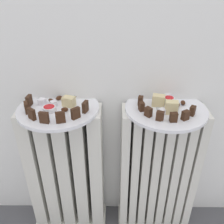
{
  "coord_description": "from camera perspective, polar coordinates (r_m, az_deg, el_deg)",
  "views": [
    {
      "loc": [
        0.01,
        -0.49,
        1.07
      ],
      "look_at": [
        0.0,
        0.28,
        0.62
      ],
      "focal_mm": 38.15,
      "sensor_mm": 36.0,
      "label": 1
    }
  ],
  "objects": [
    {
      "name": "jam_bowl_left",
      "position": [
        0.88,
        -14.81,
        0.8
      ],
      "size": [
        0.05,
        0.05,
        0.02
      ],
      "color": "white",
      "rests_on": "plate_left"
    },
    {
      "name": "dark_cake_slice_right_2",
      "position": [
        0.83,
        8.71,
        0.02
      ],
      "size": [
        0.03,
        0.03,
        0.03
      ],
      "primitive_type": "cube",
      "rotation": [
        0.0,
        0.0,
        -0.88
      ],
      "color": "#382114",
      "rests_on": "plate_right"
    },
    {
      "name": "marble_cake_slice_left_0",
      "position": [
        0.9,
        -10.3,
        2.48
      ],
      "size": [
        0.05,
        0.04,
        0.04
      ],
      "primitive_type": "cube",
      "rotation": [
        0.0,
        0.0,
        -0.33
      ],
      "color": "beige",
      "rests_on": "plate_left"
    },
    {
      "name": "dark_cake_slice_left_6",
      "position": [
        0.85,
        -6.42,
        1.25
      ],
      "size": [
        0.02,
        0.03,
        0.04
      ],
      "primitive_type": "cube",
      "rotation": [
        0.0,
        0.0,
        1.27
      ],
      "color": "#382114",
      "rests_on": "plate_left"
    },
    {
      "name": "dark_cake_slice_left_1",
      "position": [
        0.89,
        -19.82,
        1.01
      ],
      "size": [
        0.02,
        0.03,
        0.04
      ],
      "primitive_type": "cube",
      "rotation": [
        0.0,
        0.0,
        -1.19
      ],
      "color": "#382114",
      "rests_on": "plate_left"
    },
    {
      "name": "marble_cake_slice_right_0",
      "position": [
        0.86,
        14.07,
        1.09
      ],
      "size": [
        0.05,
        0.04,
        0.05
      ],
      "primitive_type": "cube",
      "rotation": [
        0.0,
        0.0,
        -0.14
      ],
      "color": "beige",
      "rests_on": "plate_right"
    },
    {
      "name": "turkish_delight_left_0",
      "position": [
        0.91,
        -13.83,
        1.97
      ],
      "size": [
        0.03,
        0.03,
        0.02
      ],
      "primitive_type": "cube",
      "rotation": [
        0.0,
        0.0,
        0.6
      ],
      "color": "white",
      "rests_on": "plate_left"
    },
    {
      "name": "dark_cake_slice_left_2",
      "position": [
        0.85,
        -18.72,
        -0.43
      ],
      "size": [
        0.03,
        0.03,
        0.04
      ],
      "primitive_type": "cube",
      "rotation": [
        0.0,
        0.0,
        -0.7
      ],
      "color": "#382114",
      "rests_on": "plate_left"
    },
    {
      "name": "plate_left",
      "position": [
        0.91,
        -12.7,
        0.83
      ],
      "size": [
        0.3,
        0.3,
        0.01
      ],
      "primitive_type": "cylinder",
      "color": "white",
      "rests_on": "radiator_left"
    },
    {
      "name": "medjool_date_right_1",
      "position": [
        0.94,
        16.66,
        2.18
      ],
      "size": [
        0.02,
        0.03,
        0.01
      ],
      "primitive_type": "ellipsoid",
      "rotation": [
        0.0,
        0.0,
        1.53
      ],
      "color": "#3D1E0F",
      "rests_on": "plate_right"
    },
    {
      "name": "dark_cake_slice_left_5",
      "position": [
        0.81,
        -8.72,
        -0.3
      ],
      "size": [
        0.03,
        0.03,
        0.04
      ],
      "primitive_type": "cube",
      "rotation": [
        0.0,
        0.0,
        0.78
      ],
      "color": "#382114",
      "rests_on": "plate_left"
    },
    {
      "name": "dark_cake_slice_right_0",
      "position": [
        0.9,
        6.83,
        2.73
      ],
      "size": [
        0.02,
        0.03,
        0.03
      ],
      "primitive_type": "cube",
      "rotation": [
        0.0,
        0.0,
        -1.81
      ],
      "color": "#382114",
      "rests_on": "plate_right"
    },
    {
      "name": "dark_cake_slice_left_3",
      "position": [
        0.81,
        -15.98,
        -1.3
      ],
      "size": [
        0.03,
        0.02,
        0.04
      ],
      "primitive_type": "cube",
      "rotation": [
        0.0,
        0.0,
        -0.21
      ],
      "color": "#382114",
      "rests_on": "plate_left"
    },
    {
      "name": "turkish_delight_right_2",
      "position": [
        0.94,
        10.54,
        3.32
      ],
      "size": [
        0.03,
        0.03,
        0.02
      ],
      "primitive_type": "cube",
      "rotation": [
        0.0,
        0.0,
        0.92
      ],
      "color": "white",
      "rests_on": "plate_right"
    },
    {
      "name": "dark_cake_slice_right_3",
      "position": [
        0.81,
        11.43,
        -0.94
      ],
      "size": [
        0.03,
        0.03,
        0.03
      ],
      "primitive_type": "cube",
      "rotation": [
        0.0,
        0.0,
        -0.41
      ],
      "color": "#382114",
      "rests_on": "plate_right"
    },
    {
      "name": "plate_right",
      "position": [
        0.9,
        12.75,
        0.7
      ],
      "size": [
        0.3,
        0.3,
        0.01
      ],
      "primitive_type": "cylinder",
      "color": "white",
      "rests_on": "radiator_right"
    },
    {
      "name": "marble_cake_slice_right_1",
      "position": [
        0.9,
        11.09,
        2.71
      ],
      "size": [
        0.05,
        0.04,
        0.04
      ],
      "primitive_type": "cube",
      "rotation": [
        0.0,
        0.0,
        -0.25
      ],
      "color": "beige",
      "rests_on": "plate_right"
    },
    {
      "name": "turkish_delight_left_1",
      "position": [
        0.93,
        -16.39,
        2.35
      ],
      "size": [
        0.03,
        0.03,
        0.02
      ],
      "primitive_type": "cube",
      "rotation": [
        0.0,
        0.0,
        1.27
      ],
      "color": "white",
      "rests_on": "plate_left"
    },
    {
      "name": "turkish_delight_right_1",
      "position": [
        0.96,
        13.05,
        3.75
      ],
      "size": [
        0.02,
        0.02,
        0.02
      ],
      "primitive_type": "cube",
      "rotation": [
        0.0,
        0.0,
        1.53
      ],
      "color": "white",
      "rests_on": "plate_right"
    },
    {
      "name": "dark_cake_slice_right_1",
      "position": [
        0.86,
        7.08,
        1.36
      ],
      "size": [
        0.02,
        0.03,
        0.03
      ],
      "primitive_type": "cube",
      "rotation": [
        0.0,
        0.0,
        -1.35
      ],
      "color": "#382114",
      "rests_on": "plate_right"
    },
    {
      "name": "dark_cake_slice_right_5",
      "position": [
        0.84,
        17.2,
        -0.76
      ],
      "size": [
        0.03,
        0.03,
        0.03
      ],
      "primitive_type": "cube",
      "rotation": [
        0.0,
        0.0,
        0.53
      ],
      "color": "#382114",
      "rests_on": "plate_right"
    },
    {
      "name": "radiator_left",
      "position": [
        1.1,
        -10.77,
        -14.08
      ],
      "size": [
        0.33,
        0.12,
        0.63
      ],
      "color": "silver",
      "rests_on": "ground_plane"
    },
    {
      "name": "jam_bowl_right",
      "position": [
        0.93,
        13.46,
        2.8
      ],
      "size": [
        0.04,
        0.04,
        0.03
      ],
      "color": "white",
      "rests_on": "plate_right"
    },
    {
      "name": "radiator_right",
      "position": [
        1.1,
        10.81,
        -14.24
      ],
      "size": [
        0.33,
        0.12,
        0.63
      ],
      "color": "silver",
      "rests_on": "ground_plane"
    },
    {
      "name": "medjool_date_left_0",
      "position": [
        0.87,
        -11.29,
        0.58
      ],
      "size": [
        0.03,
        0.02,
        0.02
      ],
      "primitive_type": "ellipsoid",
      "rotation": [
        0.0,
        0.0,
        0.01
      ],
      "color": "#3D1E0F",
      "rests_on": "plate_left"
    },
    {
      "name": "medjool_date_left_2",
      "position": [
        0.94,
        -14.39,
        2.71
      ],
      "size": [
        0.03,
        0.03,
        0.01
      ],
      "primitive_type": "ellipsoid",
      "rotation": [
        0.0,
        0.0,
        2.48
      ],
      "color": "#3D1E0F",
      "rests_on": "plate_left"
    },
    {
      "name": "medjool_date_right_0",
      "position": [
        0.92,
        15.33,
        1.76
      ],
      "size": [
        0.03,
        0.03,
        0.02
      ],
      "primitive_type": "ellipsoid",
      "rotation": [
        0.0,
        0.0,
        1.81
      ],
      "color": "#3D1E0F",
      "rests_on": "plate_right"
    },
    {
      "name": "fork",
      "position": [
        0.86,
        11.47,
        -0.24
      ],
      "size": [
        0.02,
        0.1,
        0.0
      ],
      "color": "#B7B7BC",
      "rests_on": "plate_right"
    },
    {
      "name": "dark_cake_slice_right_6",
      "position": [
        0.87,
        18.72,
        0.28
      ],
      "size": [
        0.03,
        0.03,
        0.03
      ],
      "primitive_type": "cube",
      "rotation": [
        0.0,
        0.0,
        1.0
      ],
      "color": "#382114",
      "rests_on": "plate_right"
    },
    {
      "name": "dark_cake_slice_left_4",
      "position": [
        0.8,
        -12.27,
        -1.26
      ],
      "size": [
        0.03,
        0.02,
        0.04
      ],
      "primitive_type": "cube",
      "rotation": [
        0.0,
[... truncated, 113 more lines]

